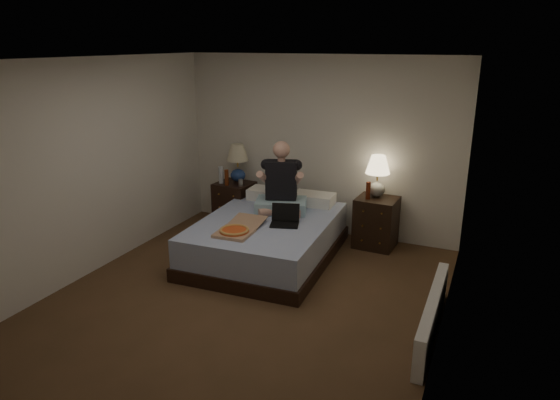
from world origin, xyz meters
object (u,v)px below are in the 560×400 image
at_px(lamp_left, 238,163).
at_px(beer_bottle_right, 368,190).
at_px(soda_can, 241,183).
at_px(beer_bottle_left, 227,177).
at_px(bed, 267,239).
at_px(radiator, 432,315).
at_px(nightstand_right, 376,222).
at_px(laptop, 285,216).
at_px(lamp_right, 377,176).
at_px(nightstand_left, 235,205).
at_px(water_bottle, 221,175).
at_px(person, 281,177).
at_px(pizza_box, 234,231).

bearing_deg(lamp_left, beer_bottle_right, -2.59).
height_order(soda_can, beer_bottle_left, beer_bottle_left).
relative_size(bed, beer_bottle_right, 8.97).
relative_size(lamp_left, radiator, 0.35).
distance_m(nightstand_right, lamp_left, 2.18).
distance_m(bed, laptop, 0.48).
relative_size(nightstand_right, lamp_right, 1.21).
bearing_deg(bed, nightstand_left, 134.99).
distance_m(lamp_left, water_bottle, 0.30).
relative_size(water_bottle, laptop, 0.74).
bearing_deg(soda_can, water_bottle, 176.44).
relative_size(soda_can, person, 0.11).
xyz_separation_m(water_bottle, pizza_box, (0.97, -1.37, -0.24)).
bearing_deg(water_bottle, beer_bottle_right, 2.43).
xyz_separation_m(bed, pizza_box, (-0.13, -0.60, 0.30)).
distance_m(lamp_right, soda_can, 1.94).
bearing_deg(laptop, beer_bottle_right, 33.75).
distance_m(person, pizza_box, 1.07).
height_order(bed, lamp_right, lamp_right).
bearing_deg(laptop, lamp_left, 122.30).
height_order(nightstand_right, soda_can, soda_can).
height_order(lamp_right, soda_can, lamp_right).
bearing_deg(beer_bottle_left, lamp_right, 8.20).
height_order(bed, beer_bottle_left, beer_bottle_left).
bearing_deg(nightstand_right, beer_bottle_left, -170.59).
height_order(nightstand_right, beer_bottle_left, beer_bottle_left).
bearing_deg(lamp_left, pizza_box, -63.13).
bearing_deg(lamp_right, beer_bottle_right, -117.24).
xyz_separation_m(soda_can, pizza_box, (0.63, -1.35, -0.17)).
height_order(lamp_left, laptop, lamp_left).
distance_m(bed, person, 0.81).
xyz_separation_m(lamp_right, soda_can, (-1.91, -0.26, -0.24)).
bearing_deg(pizza_box, beer_bottle_right, 47.52).
bearing_deg(beer_bottle_right, radiator, -58.70).
bearing_deg(water_bottle, radiator, -27.90).
relative_size(nightstand_left, soda_can, 6.72).
height_order(beer_bottle_left, radiator, beer_bottle_left).
relative_size(lamp_right, radiator, 0.35).
bearing_deg(lamp_left, lamp_right, 1.65).
relative_size(lamp_left, beer_bottle_right, 2.43).
bearing_deg(person, water_bottle, 142.44).
distance_m(nightstand_left, radiator, 3.60).
xyz_separation_m(nightstand_right, soda_can, (-1.94, -0.19, 0.38)).
xyz_separation_m(beer_bottle_right, pizza_box, (-1.20, -1.46, -0.24)).
height_order(nightstand_left, beer_bottle_right, beer_bottle_right).
distance_m(water_bottle, radiator, 3.75).
xyz_separation_m(lamp_left, radiator, (3.09, -1.92, -0.75)).
bearing_deg(nightstand_left, beer_bottle_right, 4.27).
bearing_deg(pizza_box, radiator, -12.10).
distance_m(nightstand_right, pizza_box, 2.03).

